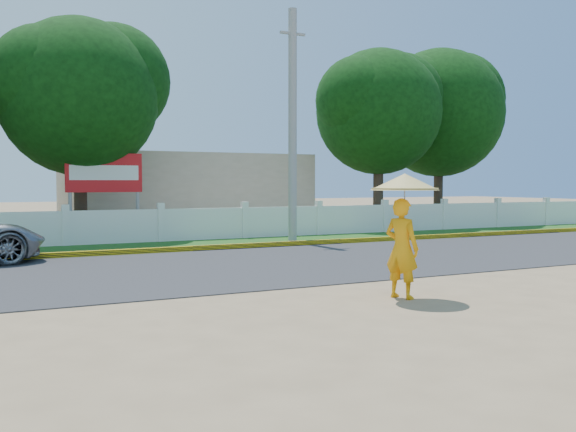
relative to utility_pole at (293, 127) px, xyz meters
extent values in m
plane|color=#9E8460|center=(-3.85, -9.18, -3.80)|extent=(120.00, 120.00, 0.00)
cube|color=#38383A|center=(-3.85, -4.68, -3.79)|extent=(60.00, 7.00, 0.02)
cube|color=#2D601E|center=(-3.85, 0.57, -3.78)|extent=(60.00, 3.50, 0.03)
cube|color=yellow|center=(-3.85, -1.13, -3.72)|extent=(40.00, 0.18, 0.16)
cube|color=silver|center=(-3.85, 2.02, -3.25)|extent=(40.00, 0.10, 1.10)
cube|color=#B7AD99|center=(-0.85, 8.82, -2.20)|extent=(10.00, 6.00, 3.20)
cylinder|color=gray|center=(0.00, 0.00, 0.00)|extent=(0.28, 0.28, 7.60)
imported|color=orange|center=(-3.05, -9.87, -2.94)|extent=(0.60, 0.73, 1.71)
cylinder|color=gray|center=(-3.00, -9.87, -2.29)|extent=(0.02, 0.02, 1.11)
cone|color=tan|center=(-3.00, -9.87, -1.81)|extent=(1.17, 1.17, 0.28)
cylinder|color=gray|center=(-6.54, 3.12, -2.80)|extent=(0.12, 0.12, 2.00)
cylinder|color=gray|center=(-4.34, 3.12, -2.80)|extent=(0.12, 0.12, 2.00)
cube|color=red|center=(-5.44, 3.12, -1.50)|extent=(2.50, 0.12, 1.30)
cube|color=silver|center=(-5.44, 3.06, -1.50)|extent=(2.25, 0.02, 0.49)
cylinder|color=#473828|center=(-6.02, 4.26, -2.09)|extent=(0.44, 0.44, 3.42)
sphere|color=#0E400E|center=(-6.02, 4.26, 1.10)|extent=(5.39, 5.39, 5.39)
cylinder|color=#473828|center=(6.54, 4.45, -2.03)|extent=(0.44, 0.44, 3.54)
sphere|color=#0E400E|center=(6.54, 4.45, 1.24)|extent=(5.43, 5.43, 5.43)
cylinder|color=#473828|center=(10.88, 5.62, -1.99)|extent=(0.44, 0.44, 3.63)
sphere|color=#0E400E|center=(10.88, 5.62, 1.51)|extent=(6.12, 6.12, 6.12)
camera|label=1|loc=(-9.72, -18.64, -1.82)|focal=40.00mm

